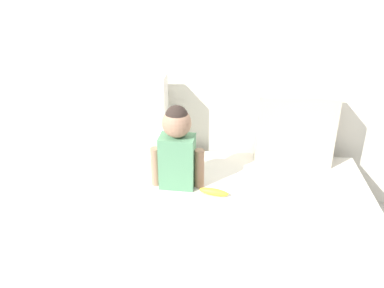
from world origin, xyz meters
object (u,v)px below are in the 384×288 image
throw_pillow_right (295,129)px  banana (214,192)px  throw_pillow_left (126,116)px  toddler (177,146)px  couch (205,211)px

throw_pillow_right → banana: 0.70m
throw_pillow_left → throw_pillow_right: size_ratio=1.16×
toddler → throw_pillow_left: bearing=136.3°
couch → throw_pillow_left: size_ratio=3.56×
toddler → banana: 0.33m
throw_pillow_right → toddler: bearing=-152.5°
couch → throw_pillow_right: bearing=30.6°
couch → banana: 0.27m
toddler → couch: bearing=15.9°
couch → throw_pillow_right: throw_pillow_right is taller
throw_pillow_left → toddler: size_ratio=1.11×
throw_pillow_left → banana: 0.79m
throw_pillow_left → throw_pillow_right: throw_pillow_left is taller
banana → throw_pillow_left: bearing=142.9°
toddler → banana: size_ratio=2.92×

